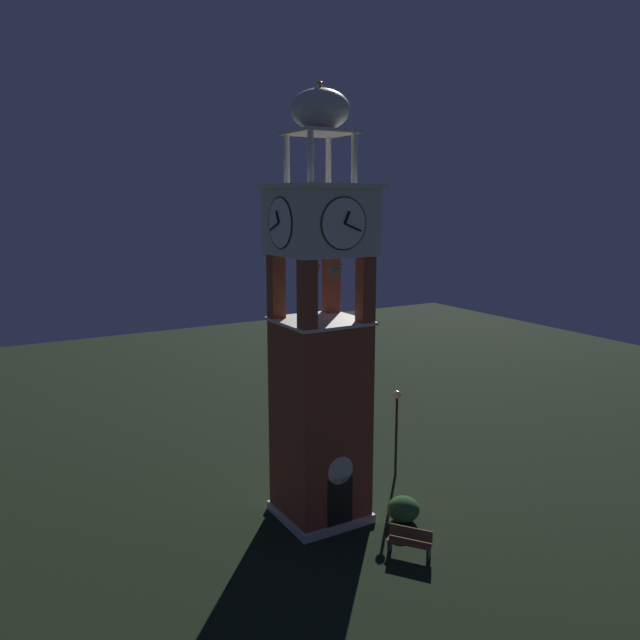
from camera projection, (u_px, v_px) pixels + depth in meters
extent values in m
plane|color=black|center=(320.00, 515.00, 25.46)|extent=(80.00, 80.00, 0.00)
cube|color=brown|center=(320.00, 422.00, 24.71)|extent=(3.04, 3.04, 8.02)
cube|color=silver|center=(320.00, 511.00, 25.43)|extent=(3.24, 3.24, 0.35)
cube|color=black|center=(340.00, 505.00, 23.94)|extent=(1.10, 0.04, 2.20)
cylinder|color=silver|center=(340.00, 471.00, 23.68)|extent=(1.10, 0.04, 1.10)
cube|color=brown|center=(307.00, 296.00, 22.06)|extent=(0.56, 0.56, 2.59)
cube|color=brown|center=(366.00, 291.00, 23.29)|extent=(0.56, 0.56, 2.59)
cube|color=brown|center=(276.00, 288.00, 24.17)|extent=(0.56, 0.56, 2.59)
cube|color=brown|center=(331.00, 283.00, 25.40)|extent=(0.56, 0.56, 2.59)
cube|color=silver|center=(320.00, 321.00, 23.96)|extent=(3.20, 3.20, 0.12)
cone|color=#4C4C51|center=(337.00, 271.00, 23.84)|extent=(0.47, 0.47, 0.49)
cone|color=#4C4C51|center=(316.00, 270.00, 24.25)|extent=(0.37, 0.37, 0.50)
cone|color=#4C4C51|center=(302.00, 271.00, 23.71)|extent=(0.39, 0.39, 0.51)
cone|color=#4C4C51|center=(314.00, 273.00, 22.97)|extent=(0.49, 0.49, 0.54)
cone|color=#4C4C51|center=(333.00, 273.00, 23.14)|extent=(0.51, 0.51, 0.35)
cube|color=silver|center=(320.00, 222.00, 23.26)|extent=(3.28, 3.28, 2.44)
cylinder|color=white|center=(344.00, 224.00, 21.85)|extent=(1.86, 0.05, 1.86)
torus|color=black|center=(344.00, 224.00, 21.85)|extent=(1.88, 0.06, 1.88)
cube|color=black|center=(347.00, 217.00, 21.81)|extent=(0.28, 0.03, 0.46)
cube|color=black|center=(353.00, 227.00, 21.99)|extent=(0.71, 0.03, 0.33)
cylinder|color=white|center=(299.00, 221.00, 24.67)|extent=(1.86, 0.05, 1.86)
torus|color=black|center=(299.00, 221.00, 24.67)|extent=(1.88, 0.06, 1.88)
cube|color=black|center=(300.00, 216.00, 24.73)|extent=(0.28, 0.03, 0.46)
cube|color=black|center=(306.00, 224.00, 24.92)|extent=(0.71, 0.03, 0.33)
cylinder|color=white|center=(280.00, 223.00, 22.44)|extent=(0.05, 1.86, 1.86)
torus|color=black|center=(280.00, 223.00, 22.44)|extent=(0.06, 1.88, 1.88)
cube|color=black|center=(277.00, 217.00, 22.45)|extent=(0.03, 0.28, 0.46)
cube|color=black|center=(274.00, 226.00, 22.73)|extent=(0.03, 0.71, 0.33)
cylinder|color=white|center=(357.00, 222.00, 24.08)|extent=(0.05, 1.86, 1.86)
torus|color=black|center=(357.00, 222.00, 24.08)|extent=(0.06, 1.88, 1.88)
cube|color=black|center=(357.00, 216.00, 24.15)|extent=(0.03, 0.28, 0.46)
cube|color=black|center=(354.00, 225.00, 24.43)|extent=(0.03, 0.71, 0.33)
cube|color=silver|center=(320.00, 187.00, 23.02)|extent=(3.64, 3.64, 0.16)
cylinder|color=silver|center=(311.00, 157.00, 21.62)|extent=(0.22, 0.22, 1.78)
cylinder|color=silver|center=(354.00, 159.00, 22.52)|extent=(0.22, 0.22, 1.78)
cylinder|color=silver|center=(287.00, 160.00, 23.16)|extent=(0.22, 0.22, 1.78)
cylinder|color=silver|center=(328.00, 162.00, 24.05)|extent=(0.22, 0.22, 1.78)
cube|color=silver|center=(320.00, 133.00, 22.66)|extent=(2.25, 2.25, 0.12)
ellipsoid|color=silver|center=(320.00, 110.00, 22.51)|extent=(2.17, 2.17, 1.48)
sphere|color=#B79338|center=(320.00, 84.00, 22.35)|extent=(0.24, 0.24, 0.24)
cube|color=brown|center=(409.00, 543.00, 22.59)|extent=(1.31, 1.54, 0.06)
cube|color=brown|center=(411.00, 533.00, 22.71)|extent=(1.00, 1.31, 0.44)
cube|color=#2D2D33|center=(429.00, 553.00, 22.35)|extent=(0.37, 0.30, 0.42)
cube|color=#2D2D33|center=(390.00, 544.00, 22.91)|extent=(0.37, 0.30, 0.42)
cylinder|color=black|center=(396.00, 438.00, 28.76)|extent=(0.12, 0.12, 3.78)
sphere|color=#F9EFCC|center=(397.00, 395.00, 28.38)|extent=(0.36, 0.36, 0.36)
cylinder|color=#38513D|center=(302.00, 452.00, 30.92)|extent=(0.52, 0.52, 0.80)
ellipsoid|color=#28562D|center=(403.00, 509.00, 24.96)|extent=(1.29, 1.29, 0.99)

